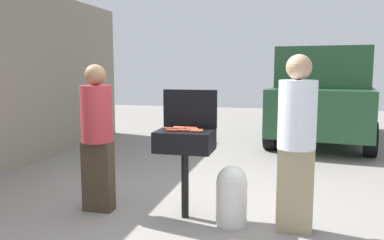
# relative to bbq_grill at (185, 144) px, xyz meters

# --- Properties ---
(ground_plane) EXTENTS (24.00, 24.00, 0.00)m
(ground_plane) POSITION_rel_bbq_grill_xyz_m (0.00, 0.05, -0.81)
(ground_plane) COLOR gray
(bbq_grill) EXTENTS (0.60, 0.44, 0.95)m
(bbq_grill) POSITION_rel_bbq_grill_xyz_m (0.00, 0.00, 0.00)
(bbq_grill) COLOR black
(bbq_grill) RESTS_ON ground
(grill_lid_open) EXTENTS (0.60, 0.05, 0.42)m
(grill_lid_open) POSITION_rel_bbq_grill_xyz_m (0.00, 0.22, 0.36)
(grill_lid_open) COLOR black
(grill_lid_open) RESTS_ON bbq_grill
(hot_dog_0) EXTENTS (0.13, 0.03, 0.03)m
(hot_dog_0) POSITION_rel_bbq_grill_xyz_m (-0.12, -0.09, 0.16)
(hot_dog_0) COLOR #AD4228
(hot_dog_0) RESTS_ON bbq_grill
(hot_dog_1) EXTENTS (0.13, 0.03, 0.03)m
(hot_dog_1) POSITION_rel_bbq_grill_xyz_m (0.04, 0.13, 0.16)
(hot_dog_1) COLOR #AD4228
(hot_dog_1) RESTS_ON bbq_grill
(hot_dog_2) EXTENTS (0.13, 0.04, 0.03)m
(hot_dog_2) POSITION_rel_bbq_grill_xyz_m (-0.08, 0.06, 0.16)
(hot_dog_2) COLOR #B74C33
(hot_dog_2) RESTS_ON bbq_grill
(hot_dog_3) EXTENTS (0.13, 0.03, 0.03)m
(hot_dog_3) POSITION_rel_bbq_grill_xyz_m (0.01, -0.06, 0.16)
(hot_dog_3) COLOR #B74C33
(hot_dog_3) RESTS_ON bbq_grill
(hot_dog_4) EXTENTS (0.13, 0.03, 0.03)m
(hot_dog_4) POSITION_rel_bbq_grill_xyz_m (0.05, 0.06, 0.16)
(hot_dog_4) COLOR #AD4228
(hot_dog_4) RESTS_ON bbq_grill
(hot_dog_5) EXTENTS (0.13, 0.03, 0.03)m
(hot_dog_5) POSITION_rel_bbq_grill_xyz_m (-0.09, 0.12, 0.16)
(hot_dog_5) COLOR #B74C33
(hot_dog_5) RESTS_ON bbq_grill
(hot_dog_6) EXTENTS (0.13, 0.04, 0.03)m
(hot_dog_6) POSITION_rel_bbq_grill_xyz_m (-0.17, 0.02, 0.16)
(hot_dog_6) COLOR #AD4228
(hot_dog_6) RESTS_ON bbq_grill
(hot_dog_7) EXTENTS (0.13, 0.03, 0.03)m
(hot_dog_7) POSITION_rel_bbq_grill_xyz_m (0.15, -0.08, 0.16)
(hot_dog_7) COLOR #C6593D
(hot_dog_7) RESTS_ON bbq_grill
(hot_dog_8) EXTENTS (0.13, 0.03, 0.03)m
(hot_dog_8) POSITION_rel_bbq_grill_xyz_m (0.08, 0.03, 0.16)
(hot_dog_8) COLOR #B74C33
(hot_dog_8) RESTS_ON bbq_grill
(hot_dog_9) EXTENTS (0.13, 0.03, 0.03)m
(hot_dog_9) POSITION_rel_bbq_grill_xyz_m (0.14, -0.02, 0.16)
(hot_dog_9) COLOR #AD4228
(hot_dog_9) RESTS_ON bbq_grill
(propane_tank) EXTENTS (0.32, 0.32, 0.62)m
(propane_tank) POSITION_rel_bbq_grill_xyz_m (0.52, -0.08, -0.49)
(propane_tank) COLOR silver
(propane_tank) RESTS_ON ground
(person_left) EXTENTS (0.35, 0.35, 1.65)m
(person_left) POSITION_rel_bbq_grill_xyz_m (-1.00, -0.03, 0.09)
(person_left) COLOR #3F3323
(person_left) RESTS_ON ground
(person_right) EXTENTS (0.36, 0.36, 1.74)m
(person_right) POSITION_rel_bbq_grill_xyz_m (1.14, -0.09, 0.14)
(person_right) COLOR gray
(person_right) RESTS_ON ground
(parked_minivan) EXTENTS (2.46, 4.60, 2.02)m
(parked_minivan) POSITION_rel_bbq_grill_xyz_m (1.79, 5.26, 0.22)
(parked_minivan) COLOR #234C2D
(parked_minivan) RESTS_ON ground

